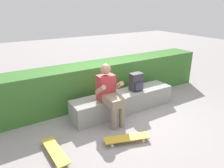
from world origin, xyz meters
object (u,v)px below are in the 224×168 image
(bench_main, at_px, (124,102))
(backpack_on_bench, at_px, (136,82))
(person_skater, at_px, (110,92))
(skateboard_beside_bench, at_px, (55,151))
(skateboard_near_person, at_px, (127,138))

(bench_main, xyz_separation_m, backpack_on_bench, (0.32, -0.01, 0.41))
(person_skater, distance_m, skateboard_beside_bench, 1.49)
(bench_main, xyz_separation_m, skateboard_beside_bench, (-1.80, -0.69, -0.14))
(person_skater, relative_size, backpack_on_bench, 2.96)
(backpack_on_bench, bearing_deg, person_skater, -165.67)
(skateboard_beside_bench, xyz_separation_m, backpack_on_bench, (2.12, 0.68, 0.55))
(person_skater, bearing_deg, backpack_on_bench, 14.33)
(skateboard_near_person, distance_m, skateboard_beside_bench, 1.22)
(skateboard_beside_bench, bearing_deg, backpack_on_bench, 17.73)
(skateboard_beside_bench, height_order, backpack_on_bench, backpack_on_bench)
(person_skater, distance_m, backpack_on_bench, 0.85)
(bench_main, bearing_deg, person_skater, -156.35)
(bench_main, xyz_separation_m, person_skater, (-0.50, -0.22, 0.42))
(bench_main, xyz_separation_m, skateboard_near_person, (-0.62, -1.00, -0.14))
(skateboard_near_person, bearing_deg, backpack_on_bench, 46.31)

